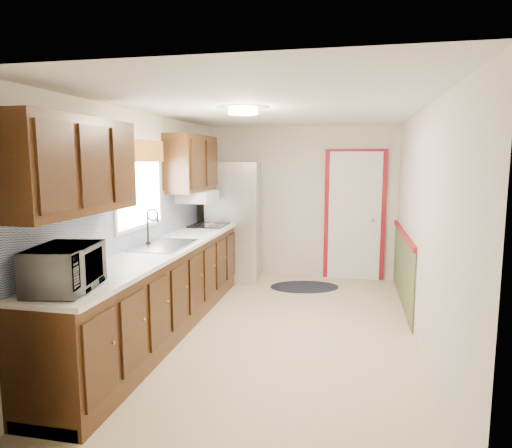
% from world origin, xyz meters
% --- Properties ---
extents(room_shell, '(3.20, 5.20, 2.52)m').
position_xyz_m(room_shell, '(0.00, 0.00, 1.20)').
color(room_shell, beige).
rests_on(room_shell, ground).
extents(kitchen_run, '(0.63, 4.00, 2.20)m').
position_xyz_m(kitchen_run, '(-1.24, -0.29, 0.81)').
color(kitchen_run, '#311A0B').
rests_on(kitchen_run, ground).
extents(back_wall_trim, '(1.12, 2.30, 2.08)m').
position_xyz_m(back_wall_trim, '(0.99, 2.21, 0.89)').
color(back_wall_trim, maroon).
rests_on(back_wall_trim, ground).
extents(ceiling_fixture, '(0.30, 0.30, 0.06)m').
position_xyz_m(ceiling_fixture, '(-0.30, -0.20, 2.36)').
color(ceiling_fixture, '#FFD88C').
rests_on(ceiling_fixture, room_shell).
extents(microwave, '(0.43, 0.63, 0.40)m').
position_xyz_m(microwave, '(-1.20, -1.95, 1.14)').
color(microwave, white).
rests_on(microwave, kitchen_run).
extents(refrigerator, '(0.84, 0.81, 1.84)m').
position_xyz_m(refrigerator, '(-0.99, 2.05, 0.92)').
color(refrigerator, '#B7B7BC').
rests_on(refrigerator, ground).
extents(rug, '(1.14, 0.87, 0.01)m').
position_xyz_m(rug, '(0.15, 1.79, 0.01)').
color(rug, black).
rests_on(rug, ground).
extents(cooktop, '(0.48, 0.58, 0.02)m').
position_xyz_m(cooktop, '(-1.19, 1.40, 0.95)').
color(cooktop, black).
rests_on(cooktop, kitchen_run).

